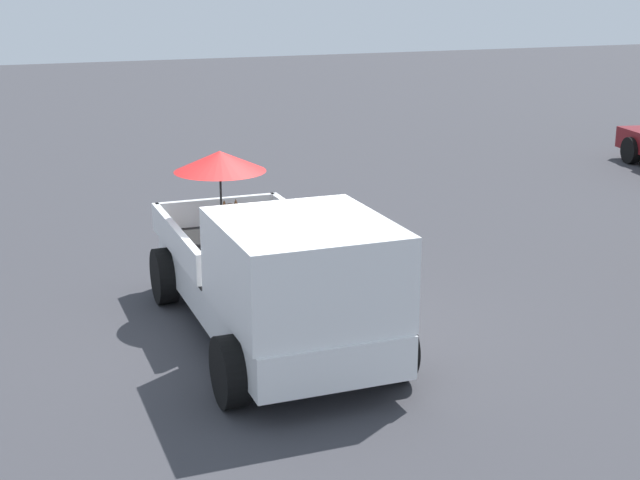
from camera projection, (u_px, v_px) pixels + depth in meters
ground_plane at (268, 336)px, 11.92m from camera, size 80.00×80.00×0.00m
pickup_truck_main at (276, 275)px, 11.26m from camera, size 5.06×2.26×2.24m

